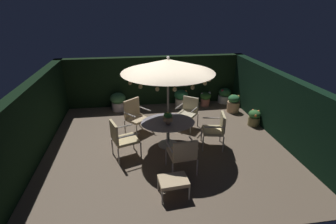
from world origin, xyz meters
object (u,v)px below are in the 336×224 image
patio_dining_table (168,126)px  potted_plant_left_near (205,98)px  patio_chair_east (183,153)px  patio_chair_south (188,111)px  patio_chair_north (135,114)px  patio_chair_northeast (121,137)px  potted_plant_back_left (233,104)px  potted_plant_left_far (254,117)px  potted_plant_right_near (225,95)px  ottoman_footrest (173,181)px  potted_plant_back_right (118,101)px  potted_plant_front_corner (181,98)px  centerpiece_planter (168,117)px  patio_chair_southeast (216,128)px  patio_umbrella (168,66)px

patio_dining_table → potted_plant_left_near: patio_dining_table is taller
patio_chair_east → patio_chair_south: (0.66, 2.35, 0.02)m
patio_chair_north → patio_chair_northeast: 1.50m
patio_dining_table → potted_plant_left_near: bearing=55.7°
patio_chair_northeast → potted_plant_back_left: bearing=31.7°
potted_plant_left_far → potted_plant_right_near: 2.15m
patio_chair_east → potted_plant_right_near: 5.02m
ottoman_footrest → potted_plant_left_near: size_ratio=1.14×
ottoman_footrest → patio_dining_table: bearing=84.5°
potted_plant_back_left → potted_plant_back_right: bearing=169.3°
potted_plant_front_corner → potted_plant_left_near: size_ratio=1.23×
centerpiece_planter → patio_chair_south: size_ratio=0.37×
potted_plant_left_near → potted_plant_right_near: bearing=15.0°
patio_chair_southeast → patio_chair_south: bearing=110.4°
centerpiece_planter → potted_plant_back_left: size_ratio=0.55×
potted_plant_left_far → centerpiece_planter: bearing=-161.8°
potted_plant_front_corner → potted_plant_left_far: bearing=-43.6°
centerpiece_planter → patio_chair_north: centerpiece_planter is taller
patio_dining_table → patio_chair_southeast: 1.31m
patio_chair_southeast → potted_plant_left_near: bearing=78.9°
patio_chair_north → patio_chair_southeast: (2.15, -1.27, 0.01)m
patio_dining_table → patio_chair_southeast: size_ratio=1.51×
patio_dining_table → potted_plant_left_far: patio_dining_table is taller
patio_chair_northeast → potted_plant_left_far: patio_chair_northeast is taller
potted_plant_right_near → centerpiece_planter: bearing=-131.5°
patio_chair_southeast → potted_plant_left_far: (1.67, 1.10, -0.30)m
potted_plant_left_far → potted_plant_right_near: size_ratio=0.88×
patio_umbrella → potted_plant_right_near: size_ratio=4.19×
patio_dining_table → patio_chair_south: size_ratio=1.52×
patio_chair_south → ottoman_footrest: 3.23m
patio_umbrella → patio_chair_south: patio_umbrella is taller
potted_plant_right_near → potted_plant_front_corner: 1.83m
patio_dining_table → potted_plant_left_near: 3.34m
patio_chair_east → potted_plant_back_left: bearing=52.2°
patio_umbrella → potted_plant_right_near: bearing=47.4°
patio_chair_south → potted_plant_right_near: size_ratio=1.62×
centerpiece_planter → patio_chair_southeast: bearing=-5.0°
patio_chair_north → potted_plant_back_left: 3.72m
ottoman_footrest → potted_plant_back_left: potted_plant_back_left is taller
potted_plant_back_right → centerpiece_planter: bearing=-64.3°
potted_plant_back_right → potted_plant_front_corner: (2.37, -0.03, 0.00)m
ottoman_footrest → patio_chair_north: bearing=102.4°
patio_chair_east → patio_umbrella: bearing=96.1°
patio_chair_northeast → potted_plant_left_near: size_ratio=1.87×
patio_dining_table → patio_chair_southeast: bearing=-11.6°
centerpiece_planter → potted_plant_left_near: 3.52m
patio_chair_northeast → patio_dining_table: bearing=19.4°
potted_plant_right_near → potted_plant_front_corner: size_ratio=0.89×
potted_plant_left_far → potted_plant_right_near: bearing=95.7°
patio_chair_southeast → potted_plant_back_right: 4.11m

